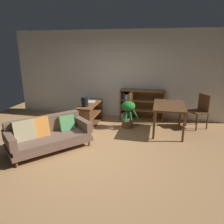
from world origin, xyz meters
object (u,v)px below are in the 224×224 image
at_px(desk_speaker, 85,102).
at_px(bookshelf, 139,105).
at_px(fabric_couch, 47,134).
at_px(potted_floor_plant, 128,112).
at_px(dining_table, 169,108).
at_px(media_console, 90,114).
at_px(open_laptop, 88,101).
at_px(dining_chair_near, 200,109).

relative_size(desk_speaker, bookshelf, 0.19).
xyz_separation_m(fabric_couch, bookshelf, (1.74, 2.56, 0.11)).
distance_m(fabric_couch, bookshelf, 3.09).
distance_m(desk_speaker, potted_floor_plant, 1.23).
bearing_deg(dining_table, media_console, 177.83).
distance_m(potted_floor_plant, bookshelf, 0.87).
bearing_deg(bookshelf, open_laptop, -153.90).
distance_m(open_laptop, dining_table, 2.31).
bearing_deg(open_laptop, dining_chair_near, 5.83).
bearing_deg(bookshelf, dining_table, -46.71).
bearing_deg(dining_table, desk_speaker, -174.35).
bearing_deg(potted_floor_plant, fabric_couch, -131.84).
xyz_separation_m(open_laptop, dining_chair_near, (3.16, 0.32, -0.13)).
relative_size(dining_table, dining_chair_near, 1.27).
bearing_deg(media_console, bookshelf, 33.09).
bearing_deg(potted_floor_plant, media_console, -179.32).
xyz_separation_m(desk_speaker, dining_chair_near, (3.10, 0.79, -0.23)).
xyz_separation_m(fabric_couch, potted_floor_plant, (1.54, 1.71, 0.10)).
height_order(potted_floor_plant, dining_chair_near, dining_chair_near).
xyz_separation_m(open_laptop, bookshelf, (1.41, 0.69, -0.20)).
height_order(fabric_couch, media_console, fabric_couch).
xyz_separation_m(dining_table, bookshelf, (-0.89, 0.94, -0.21)).
relative_size(dining_chair_near, bookshelf, 0.71).
xyz_separation_m(potted_floor_plant, dining_chair_near, (1.95, 0.48, 0.07)).
distance_m(media_console, dining_table, 2.23).
distance_m(fabric_couch, desk_speaker, 1.51).
height_order(potted_floor_plant, bookshelf, bookshelf).
bearing_deg(desk_speaker, media_console, 84.37).
bearing_deg(desk_speaker, bookshelf, 40.80).
height_order(open_laptop, dining_table, dining_table).
xyz_separation_m(dining_chair_near, bookshelf, (-1.75, 0.37, -0.07)).
xyz_separation_m(desk_speaker, dining_table, (2.23, 0.22, -0.09)).
bearing_deg(dining_chair_near, fabric_couch, -147.85).
bearing_deg(bookshelf, fabric_couch, -124.18).
height_order(media_console, potted_floor_plant, potted_floor_plant).
bearing_deg(open_laptop, media_console, -61.20).
height_order(fabric_couch, potted_floor_plant, potted_floor_plant).
height_order(media_console, desk_speaker, desk_speaker).
bearing_deg(dining_table, dining_chair_near, 33.59).
bearing_deg(potted_floor_plant, open_laptop, 172.71).
bearing_deg(open_laptop, bookshelf, 26.10).
distance_m(media_console, potted_floor_plant, 1.12).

